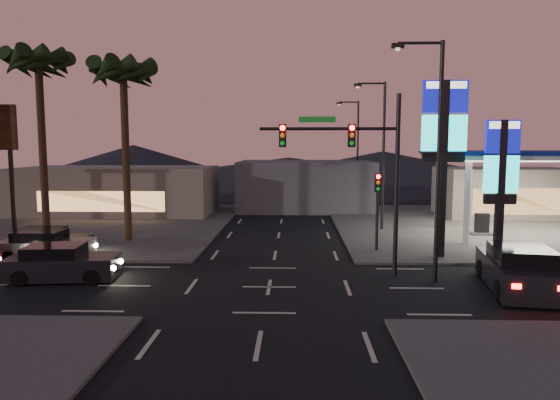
{
  "coord_description": "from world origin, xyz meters",
  "views": [
    {
      "loc": [
        1.05,
        -19.88,
        5.73
      ],
      "look_at": [
        0.28,
        5.53,
        3.0
      ],
      "focal_mm": 32.0,
      "sensor_mm": 36.0,
      "label": 1
    }
  ],
  "objects_px": {
    "pylon_sign_tall": "(444,133)",
    "pylon_sign_short": "(501,169)",
    "traffic_signal_mast": "(357,158)",
    "car_lane_a_front": "(61,264)",
    "gas_station": "(533,157)",
    "suv_station": "(519,270)",
    "car_lane_b_front": "(45,246)",
    "car_lane_b_mid": "(46,242)"
  },
  "relations": [
    {
      "from": "suv_station",
      "to": "car_lane_a_front",
      "type": "bearing_deg",
      "value": 177.05
    },
    {
      "from": "pylon_sign_short",
      "to": "car_lane_b_front",
      "type": "xyz_separation_m",
      "value": [
        -22.59,
        0.07,
        -3.95
      ]
    },
    {
      "from": "car_lane_b_front",
      "to": "suv_station",
      "type": "xyz_separation_m",
      "value": [
        21.58,
        -4.72,
        0.14
      ]
    },
    {
      "from": "gas_station",
      "to": "pylon_sign_short",
      "type": "xyz_separation_m",
      "value": [
        -5.0,
        -7.5,
        -0.42
      ]
    },
    {
      "from": "pylon_sign_tall",
      "to": "pylon_sign_short",
      "type": "bearing_deg",
      "value": -21.8
    },
    {
      "from": "pylon_sign_tall",
      "to": "suv_station",
      "type": "xyz_separation_m",
      "value": [
        1.48,
        -5.65,
        -5.55
      ]
    },
    {
      "from": "pylon_sign_tall",
      "to": "car_lane_b_front",
      "type": "xyz_separation_m",
      "value": [
        -20.09,
        -0.93,
        -5.69
      ]
    },
    {
      "from": "gas_station",
      "to": "pylon_sign_tall",
      "type": "relative_size",
      "value": 1.36
    },
    {
      "from": "pylon_sign_tall",
      "to": "pylon_sign_short",
      "type": "relative_size",
      "value": 1.29
    },
    {
      "from": "traffic_signal_mast",
      "to": "suv_station",
      "type": "xyz_separation_m",
      "value": [
        6.23,
        -2.14,
        -4.38
      ]
    },
    {
      "from": "pylon_sign_tall",
      "to": "car_lane_b_front",
      "type": "distance_m",
      "value": 20.9
    },
    {
      "from": "gas_station",
      "to": "pylon_sign_tall",
      "type": "bearing_deg",
      "value": -139.09
    },
    {
      "from": "traffic_signal_mast",
      "to": "car_lane_b_front",
      "type": "height_order",
      "value": "traffic_signal_mast"
    },
    {
      "from": "traffic_signal_mast",
      "to": "car_lane_a_front",
      "type": "distance_m",
      "value": 13.58
    },
    {
      "from": "pylon_sign_tall",
      "to": "car_lane_a_front",
      "type": "distance_m",
      "value": 18.99
    },
    {
      "from": "gas_station",
      "to": "suv_station",
      "type": "distance_m",
      "value": 14.21
    },
    {
      "from": "pylon_sign_tall",
      "to": "suv_station",
      "type": "relative_size",
      "value": 1.57
    },
    {
      "from": "pylon_sign_tall",
      "to": "pylon_sign_short",
      "type": "xyz_separation_m",
      "value": [
        2.5,
        -1.0,
        -1.74
      ]
    },
    {
      "from": "pylon_sign_tall",
      "to": "car_lane_b_front",
      "type": "height_order",
      "value": "pylon_sign_tall"
    },
    {
      "from": "gas_station",
      "to": "car_lane_b_mid",
      "type": "bearing_deg",
      "value": -167.8
    },
    {
      "from": "gas_station",
      "to": "car_lane_b_front",
      "type": "height_order",
      "value": "gas_station"
    },
    {
      "from": "traffic_signal_mast",
      "to": "car_lane_b_mid",
      "type": "relative_size",
      "value": 1.81
    },
    {
      "from": "pylon_sign_tall",
      "to": "car_lane_a_front",
      "type": "xyz_separation_m",
      "value": [
        -17.5,
        -4.68,
        -5.68
      ]
    },
    {
      "from": "pylon_sign_tall",
      "to": "car_lane_b_front",
      "type": "bearing_deg",
      "value": -177.35
    },
    {
      "from": "traffic_signal_mast",
      "to": "car_lane_a_front",
      "type": "xyz_separation_m",
      "value": [
        -12.76,
        -1.16,
        -4.52
      ]
    },
    {
      "from": "traffic_signal_mast",
      "to": "gas_station",
      "type": "bearing_deg",
      "value": 39.28
    },
    {
      "from": "suv_station",
      "to": "car_lane_b_mid",
      "type": "bearing_deg",
      "value": 164.76
    },
    {
      "from": "car_lane_b_front",
      "to": "suv_station",
      "type": "bearing_deg",
      "value": -12.35
    },
    {
      "from": "pylon_sign_tall",
      "to": "traffic_signal_mast",
      "type": "bearing_deg",
      "value": -143.48
    },
    {
      "from": "car_lane_b_front",
      "to": "car_lane_b_mid",
      "type": "bearing_deg",
      "value": 115.52
    },
    {
      "from": "car_lane_b_front",
      "to": "traffic_signal_mast",
      "type": "bearing_deg",
      "value": -9.55
    },
    {
      "from": "traffic_signal_mast",
      "to": "car_lane_b_front",
      "type": "bearing_deg",
      "value": 170.45
    },
    {
      "from": "gas_station",
      "to": "pylon_sign_short",
      "type": "distance_m",
      "value": 9.02
    },
    {
      "from": "traffic_signal_mast",
      "to": "pylon_sign_tall",
      "type": "bearing_deg",
      "value": 36.52
    },
    {
      "from": "traffic_signal_mast",
      "to": "car_lane_b_mid",
      "type": "xyz_separation_m",
      "value": [
        -15.98,
        3.91,
        -4.56
      ]
    },
    {
      "from": "pylon_sign_tall",
      "to": "traffic_signal_mast",
      "type": "height_order",
      "value": "pylon_sign_tall"
    },
    {
      "from": "pylon_sign_short",
      "to": "car_lane_b_mid",
      "type": "distance_m",
      "value": 23.61
    },
    {
      "from": "pylon_sign_short",
      "to": "car_lane_a_front",
      "type": "height_order",
      "value": "pylon_sign_short"
    },
    {
      "from": "car_lane_b_front",
      "to": "pylon_sign_tall",
      "type": "bearing_deg",
      "value": 2.65
    },
    {
      "from": "car_lane_b_front",
      "to": "pylon_sign_short",
      "type": "bearing_deg",
      "value": -0.18
    },
    {
      "from": "traffic_signal_mast",
      "to": "car_lane_a_front",
      "type": "relative_size",
      "value": 1.65
    },
    {
      "from": "gas_station",
      "to": "pylon_sign_tall",
      "type": "xyz_separation_m",
      "value": [
        -7.5,
        -6.5,
        1.31
      ]
    }
  ]
}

